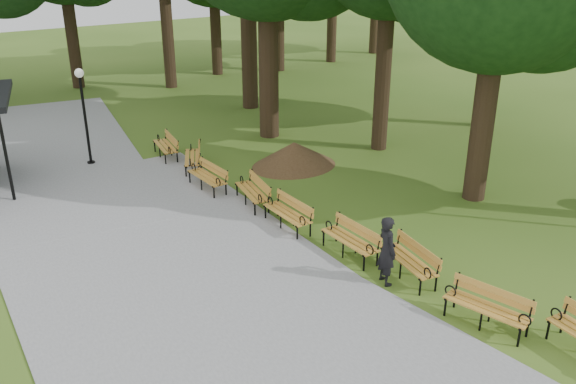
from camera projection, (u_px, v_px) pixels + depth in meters
ground at (362, 274)px, 14.85m from camera, size 100.00×100.00×0.00m
path at (161, 269)px, 15.02m from camera, size 12.00×38.00×0.06m
person at (387, 250)px, 14.15m from camera, size 0.56×0.72×1.73m
lamp_post at (82, 97)px, 21.14m from camera, size 0.32×0.32×3.52m
dirt_mound at (294, 154)px, 21.79m from camera, size 2.69×2.69×0.89m
bench_1 at (487, 308)px, 12.68m from camera, size 1.08×2.00×0.88m
bench_2 at (409, 261)px, 14.55m from camera, size 0.99×1.99×0.88m
bench_3 at (350, 240)px, 15.55m from camera, size 0.64×1.90×0.88m
bench_4 at (287, 214)px, 17.06m from camera, size 0.66×1.91×0.88m
bench_5 at (252, 192)px, 18.53m from camera, size 1.00×1.99×0.88m
bench_6 at (207, 177)px, 19.68m from camera, size 0.70×1.92×0.88m
bench_7 at (192, 157)px, 21.46m from camera, size 1.43×1.98×0.88m
bench_8 at (165, 146)px, 22.62m from camera, size 0.94×1.98×0.88m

